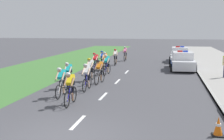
% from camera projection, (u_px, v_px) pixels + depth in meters
% --- Properties ---
extents(ground_plane, '(160.00, 160.00, 0.00)m').
position_uv_depth(ground_plane, '(63.00, 138.00, 8.68)').
color(ground_plane, '#424247').
extents(kerb_edge, '(0.16, 60.00, 0.13)m').
position_uv_depth(kerb_edge, '(198.00, 72.00, 21.15)').
color(kerb_edge, '#9E9E99').
rests_on(kerb_edge, ground).
extents(grass_verge, '(7.00, 60.00, 0.01)m').
position_uv_depth(grass_verge, '(43.00, 68.00, 23.69)').
color(grass_verge, '#3D7033').
rests_on(grass_verge, ground).
extents(lane_markings_centre, '(0.14, 17.60, 0.01)m').
position_uv_depth(lane_markings_centre, '(103.00, 96.00, 14.02)').
color(lane_markings_centre, white).
rests_on(lane_markings_centre, ground).
extents(cyclist_lead, '(0.42, 1.72, 1.56)m').
position_uv_depth(cyclist_lead, '(70.00, 88.00, 12.32)').
color(cyclist_lead, black).
rests_on(cyclist_lead, ground).
extents(cyclist_second, '(0.42, 1.72, 1.56)m').
position_uv_depth(cyclist_second, '(61.00, 82.00, 13.75)').
color(cyclist_second, black).
rests_on(cyclist_second, ground).
extents(cyclist_third, '(0.42, 1.72, 1.56)m').
position_uv_depth(cyclist_third, '(87.00, 76.00, 15.21)').
color(cyclist_third, black).
rests_on(cyclist_third, ground).
extents(cyclist_fourth, '(0.42, 1.72, 1.56)m').
position_uv_depth(cyclist_fourth, '(69.00, 75.00, 15.77)').
color(cyclist_fourth, black).
rests_on(cyclist_fourth, ground).
extents(cyclist_fifth, '(0.42, 1.72, 1.56)m').
position_uv_depth(cyclist_fifth, '(90.00, 69.00, 17.96)').
color(cyclist_fifth, black).
rests_on(cyclist_fifth, ground).
extents(cyclist_sixth, '(0.45, 1.72, 1.56)m').
position_uv_depth(cyclist_sixth, '(99.00, 71.00, 17.07)').
color(cyclist_sixth, black).
rests_on(cyclist_sixth, ground).
extents(cyclist_seventh, '(0.44, 1.72, 1.56)m').
position_uv_depth(cyclist_seventh, '(95.00, 62.00, 21.71)').
color(cyclist_seventh, black).
rests_on(cyclist_seventh, ground).
extents(cyclist_eighth, '(0.45, 1.72, 1.56)m').
position_uv_depth(cyclist_eighth, '(107.00, 64.00, 20.33)').
color(cyclist_eighth, black).
rests_on(cyclist_eighth, ground).
extents(cyclist_ninth, '(0.45, 1.72, 1.56)m').
position_uv_depth(cyclist_ninth, '(105.00, 61.00, 22.51)').
color(cyclist_ninth, black).
rests_on(cyclist_ninth, ground).
extents(cyclist_tenth, '(0.43, 1.72, 1.56)m').
position_uv_depth(cyclist_tenth, '(102.00, 59.00, 23.61)').
color(cyclist_tenth, black).
rests_on(cyclist_tenth, ground).
extents(cyclist_eleventh, '(0.44, 1.72, 1.56)m').
position_uv_depth(cyclist_eleventh, '(115.00, 57.00, 25.64)').
color(cyclist_eleventh, black).
rests_on(cyclist_eleventh, ground).
extents(cyclist_twelfth, '(0.42, 1.72, 1.56)m').
position_uv_depth(cyclist_twelfth, '(125.00, 53.00, 28.96)').
color(cyclist_twelfth, black).
rests_on(cyclist_twelfth, ground).
extents(police_car_nearest, '(2.10, 4.45, 1.59)m').
position_uv_depth(police_car_nearest, '(182.00, 61.00, 22.90)').
color(police_car_nearest, white).
rests_on(police_car_nearest, ground).
extents(police_car_second, '(2.12, 4.46, 1.59)m').
position_uv_depth(police_car_second, '(180.00, 55.00, 28.42)').
color(police_car_second, silver).
rests_on(police_car_second, ground).
extents(traffic_cone_near, '(0.36, 0.36, 0.64)m').
position_uv_depth(traffic_cone_near, '(218.00, 126.00, 8.83)').
color(traffic_cone_near, black).
rests_on(traffic_cone_near, ground).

